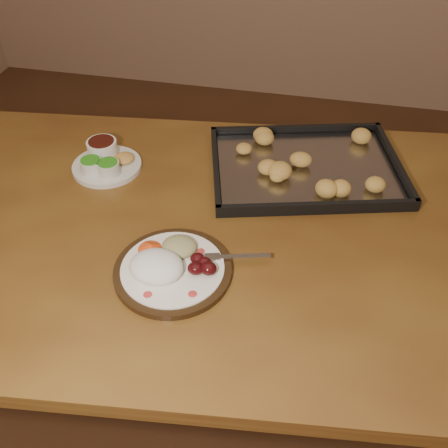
# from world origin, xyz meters

# --- Properties ---
(ground) EXTENTS (4.00, 4.00, 0.00)m
(ground) POSITION_xyz_m (0.00, 0.00, 0.00)
(ground) COLOR #4E311B
(ground) RESTS_ON ground
(dining_table) EXTENTS (1.59, 1.07, 0.75)m
(dining_table) POSITION_xyz_m (-0.08, -0.10, 0.65)
(dining_table) COLOR brown
(dining_table) RESTS_ON ground
(dinner_plate) EXTENTS (0.31, 0.24, 0.06)m
(dinner_plate) POSITION_xyz_m (-0.10, -0.26, 0.77)
(dinner_plate) COLOR black
(dinner_plate) RESTS_ON dining_table
(condiment_saucer) EXTENTS (0.18, 0.18, 0.06)m
(condiment_saucer) POSITION_xyz_m (-0.37, 0.06, 0.77)
(condiment_saucer) COLOR silver
(condiment_saucer) RESTS_ON dining_table
(baking_tray) EXTENTS (0.55, 0.46, 0.05)m
(baking_tray) POSITION_xyz_m (0.14, 0.16, 0.77)
(baking_tray) COLOR black
(baking_tray) RESTS_ON dining_table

